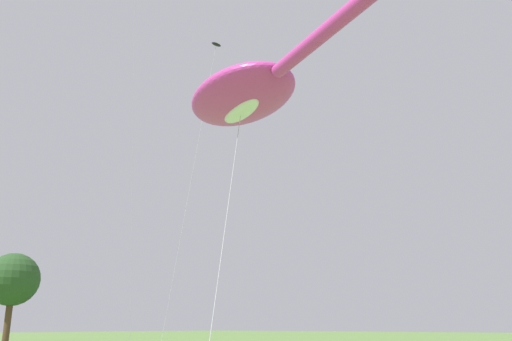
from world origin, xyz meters
TOP-DOWN VIEW (x-y plane):
  - big_show_kite at (5.36, 11.53)m, footprint 7.47×13.92m
  - small_kite_triangle_green at (13.75, 21.59)m, footprint 4.56×0.72m
  - tree_broad_distant at (19.87, 58.00)m, footprint 5.77×5.77m

SIDE VIEW (x-z plane):
  - tree_broad_distant at x=19.87m, z-range 1.86..11.44m
  - big_show_kite at x=5.36m, z-range 4.89..16.08m
  - small_kite_triangle_green at x=13.75m, z-range 9.11..29.28m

